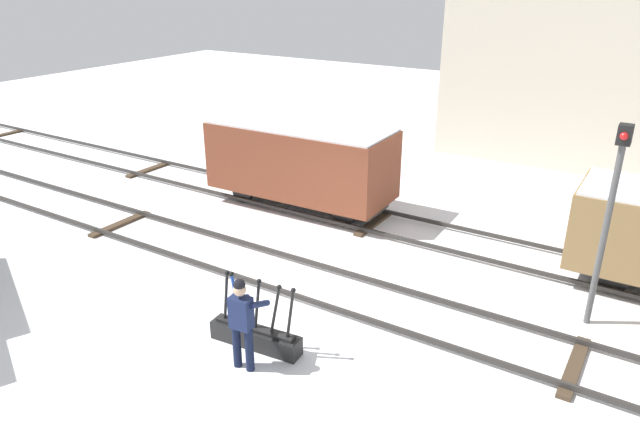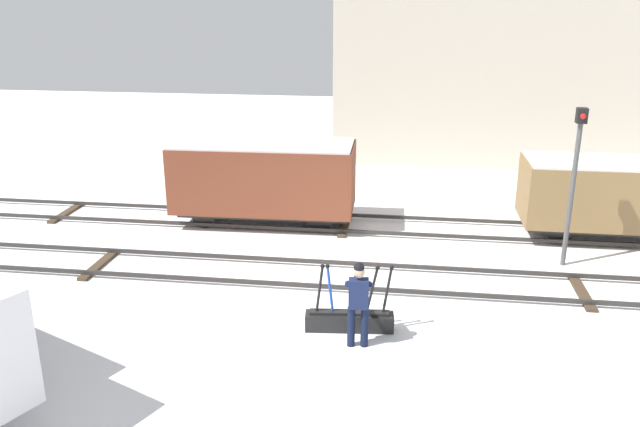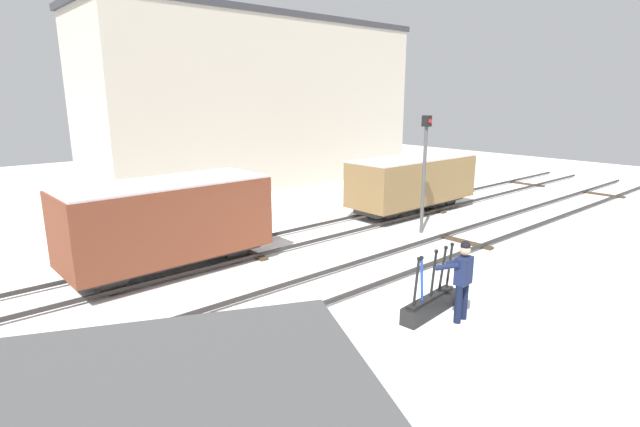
# 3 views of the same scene
# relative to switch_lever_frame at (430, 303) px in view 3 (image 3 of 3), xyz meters

# --- Properties ---
(ground_plane) EXTENTS (60.00, 60.00, 0.00)m
(ground_plane) POSITION_rel_switch_lever_frame_xyz_m (-0.73, 2.43, -0.25)
(ground_plane) COLOR white
(track_main_line) EXTENTS (44.00, 1.94, 0.18)m
(track_main_line) POSITION_rel_switch_lever_frame_xyz_m (-0.73, 2.43, -0.14)
(track_main_line) COLOR #2D2B28
(track_main_line) RESTS_ON ground_plane
(track_siding_near) EXTENTS (44.00, 1.94, 0.18)m
(track_siding_near) POSITION_rel_switch_lever_frame_xyz_m (-0.73, 6.20, -0.14)
(track_siding_near) COLOR #2D2B28
(track_siding_near) RESTS_ON ground_plane
(switch_lever_frame) EXTENTS (1.83, 0.53, 1.45)m
(switch_lever_frame) POSITION_rel_switch_lever_frame_xyz_m (0.00, 0.00, 0.00)
(switch_lever_frame) COLOR black
(switch_lever_frame) RESTS_ON ground_plane
(rail_worker) EXTENTS (0.58, 0.69, 1.76)m
(rail_worker) POSITION_rel_switch_lever_frame_xyz_m (0.21, -0.59, 0.74)
(rail_worker) COLOR #111831
(rail_worker) RESTS_ON ground_plane
(signal_post) EXTENTS (0.24, 0.32, 4.00)m
(signal_post) POSITION_rel_switch_lever_frame_xyz_m (5.06, 4.11, 2.19)
(signal_post) COLOR #4C4C4C
(signal_post) RESTS_ON ground_plane
(apartment_building) EXTENTS (17.87, 5.91, 8.61)m
(apartment_building) POSITION_rel_switch_lever_frame_xyz_m (6.76, 16.56, 4.06)
(apartment_building) COLOR beige
(apartment_building) RESTS_ON ground_plane
(freight_car_near_switch) EXTENTS (5.34, 2.25, 2.47)m
(freight_car_near_switch) POSITION_rel_switch_lever_frame_xyz_m (-3.14, 6.20, 1.16)
(freight_car_near_switch) COLOR #2D2B28
(freight_car_near_switch) RESTS_ON ground_plane
(freight_car_far_end) EXTENTS (5.77, 2.04, 2.26)m
(freight_car_far_end) POSITION_rel_switch_lever_frame_xyz_m (7.15, 6.20, 1.05)
(freight_car_far_end) COLOR #2D2B28
(freight_car_far_end) RESTS_ON ground_plane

